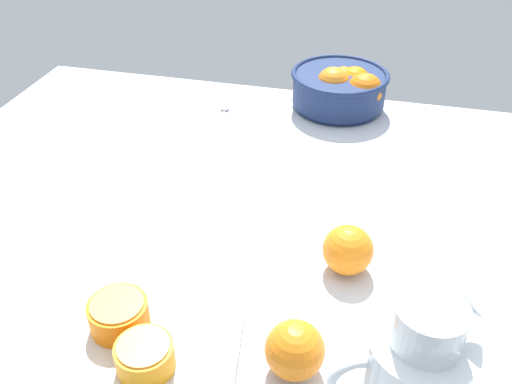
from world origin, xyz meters
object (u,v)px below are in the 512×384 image
at_px(fruit_bowl, 340,88).
at_px(loose_orange_1, 348,250).
at_px(orange_half_0, 145,356).
at_px(orange_half_1, 119,315).
at_px(loose_orange_0, 295,350).
at_px(spoon, 223,114).
at_px(cutting_board, 132,354).
at_px(juice_pitcher, 414,379).

xyz_separation_m(fruit_bowl, loose_orange_1, (0.08, -0.58, -0.01)).
height_order(fruit_bowl, orange_half_0, fruit_bowl).
distance_m(orange_half_1, loose_orange_0, 0.26).
distance_m(orange_half_0, loose_orange_1, 0.36).
bearing_deg(loose_orange_1, spoon, 126.80).
height_order(orange_half_0, orange_half_1, orange_half_1).
xyz_separation_m(cutting_board, orange_half_1, (-0.03, 0.04, 0.03)).
height_order(loose_orange_0, loose_orange_1, loose_orange_1).
relative_size(orange_half_0, spoon, 0.51).
relative_size(juice_pitcher, orange_half_0, 2.53).
bearing_deg(fruit_bowl, cutting_board, -102.63).
xyz_separation_m(orange_half_0, loose_orange_1, (0.24, 0.27, 0.01)).
bearing_deg(spoon, orange_half_1, -85.83).
bearing_deg(loose_orange_1, cutting_board, -137.13).
relative_size(cutting_board, orange_half_0, 3.75).
relative_size(fruit_bowl, juice_pitcher, 1.19).
xyz_separation_m(loose_orange_0, spoon, (-0.30, 0.69, -0.04)).
height_order(fruit_bowl, cutting_board, fruit_bowl).
xyz_separation_m(orange_half_0, spoon, (-0.11, 0.74, -0.03)).
height_order(juice_pitcher, spoon, juice_pitcher).
relative_size(fruit_bowl, loose_orange_0, 2.95).
height_order(orange_half_1, loose_orange_0, loose_orange_0).
relative_size(cutting_board, orange_half_1, 3.45).
relative_size(loose_orange_0, loose_orange_1, 0.98).
xyz_separation_m(juice_pitcher, cutting_board, (-0.37, -0.00, -0.07)).
distance_m(cutting_board, spoon, 0.72).
xyz_separation_m(cutting_board, loose_orange_1, (0.27, 0.25, 0.03)).
bearing_deg(juice_pitcher, spoon, 122.22).
bearing_deg(cutting_board, juice_pitcher, 0.04).
bearing_deg(fruit_bowl, loose_orange_0, -87.43).
xyz_separation_m(cutting_board, loose_orange_0, (0.22, 0.03, 0.03)).
bearing_deg(orange_half_1, juice_pitcher, -5.37).
distance_m(fruit_bowl, juice_pitcher, 0.85).
bearing_deg(fruit_bowl, juice_pitcher, -77.49).
distance_m(fruit_bowl, loose_orange_0, 0.80).
relative_size(juice_pitcher, cutting_board, 0.67).
xyz_separation_m(cutting_board, orange_half_0, (0.03, -0.02, 0.03)).
xyz_separation_m(fruit_bowl, loose_orange_0, (0.04, -0.80, -0.01)).
bearing_deg(loose_orange_1, fruit_bowl, 98.08).
relative_size(loose_orange_1, spoon, 0.53).
bearing_deg(juice_pitcher, loose_orange_0, 167.26).
bearing_deg(orange_half_0, loose_orange_1, 48.52).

